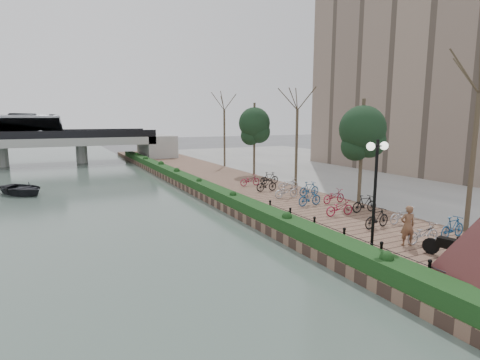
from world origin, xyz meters
TOP-DOWN VIEW (x-y plane):
  - ground at (0.00, 0.00)m, footprint 220.00×220.00m
  - promenade at (4.00, 17.50)m, footprint 8.00×75.00m
  - inland_pavement at (20.00, 17.50)m, footprint 24.00×75.00m
  - hedge at (0.60, 20.00)m, footprint 1.10×56.00m
  - chain_fence at (1.40, 2.00)m, footprint 0.10×14.10m
  - lamppost at (1.88, 1.93)m, footprint 1.02×0.32m
  - motorcycle at (3.99, 0.06)m, footprint 0.98×1.79m
  - pedestrian at (3.78, 1.85)m, footprint 0.73×0.61m
  - bicycle_parking at (5.49, 9.53)m, footprint 2.40×17.32m
  - street_trees at (8.00, 12.68)m, footprint 3.20×37.12m
  - bridge at (-14.67, 45.00)m, footprint 36.00×10.77m
  - boat at (-11.68, 24.27)m, footprint 5.11×5.46m

SIDE VIEW (x-z plane):
  - ground at x=0.00m, z-range 0.00..0.00m
  - promenade at x=4.00m, z-range 0.00..0.50m
  - inland_pavement at x=20.00m, z-range 0.00..0.50m
  - boat at x=-11.68m, z-range 0.02..0.94m
  - hedge at x=0.60m, z-range 0.50..1.10m
  - chain_fence at x=1.40m, z-range 0.50..1.20m
  - bicycle_parking at x=5.49m, z-range 0.47..1.47m
  - motorcycle at x=3.99m, z-range 0.50..1.57m
  - pedestrian at x=3.78m, z-range 0.50..2.22m
  - bridge at x=-14.67m, z-range 0.12..6.62m
  - street_trees at x=8.00m, z-range 0.29..7.09m
  - lamppost at x=1.88m, z-range 1.52..6.00m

